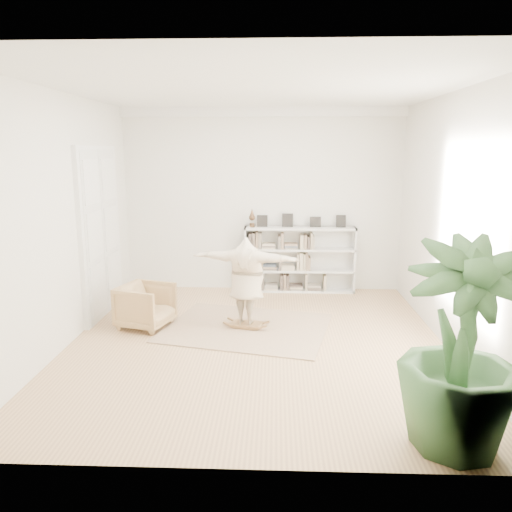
{
  "coord_description": "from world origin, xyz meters",
  "views": [
    {
      "loc": [
        0.26,
        -6.94,
        2.78
      ],
      "look_at": [
        -0.03,
        0.4,
        1.23
      ],
      "focal_mm": 35.0,
      "sensor_mm": 36.0,
      "label": 1
    }
  ],
  "objects": [
    {
      "name": "floor",
      "position": [
        0.0,
        0.0,
        0.0
      ],
      "size": [
        6.0,
        6.0,
        0.0
      ],
      "primitive_type": "plane",
      "color": "#A17953",
      "rests_on": "ground"
    },
    {
      "name": "room_shell",
      "position": [
        0.0,
        2.94,
        3.51
      ],
      "size": [
        6.0,
        6.0,
        6.0
      ],
      "color": "silver",
      "rests_on": "floor"
    },
    {
      "name": "doors",
      "position": [
        -2.7,
        1.3,
        1.4
      ],
      "size": [
        0.09,
        1.78,
        2.92
      ],
      "color": "white",
      "rests_on": "floor"
    },
    {
      "name": "bookshelf",
      "position": [
        0.74,
        2.82,
        0.64
      ],
      "size": [
        2.2,
        0.35,
        1.64
      ],
      "color": "silver",
      "rests_on": "floor"
    },
    {
      "name": "armchair",
      "position": [
        -1.8,
        0.62,
        0.35
      ],
      "size": [
        0.96,
        0.95,
        0.7
      ],
      "primitive_type": "imported",
      "rotation": [
        0.0,
        0.0,
        1.27
      ],
      "color": "tan",
      "rests_on": "floor"
    },
    {
      "name": "rug",
      "position": [
        -0.19,
        0.6,
        0.01
      ],
      "size": [
        2.89,
        2.51,
        0.02
      ],
      "primitive_type": "cube",
      "rotation": [
        0.0,
        0.0,
        -0.23
      ],
      "color": "tan",
      "rests_on": "floor"
    },
    {
      "name": "rocker_board",
      "position": [
        -0.19,
        0.6,
        0.07
      ],
      "size": [
        0.54,
        0.4,
        0.1
      ],
      "rotation": [
        0.0,
        0.0,
        -0.23
      ],
      "color": "brown",
      "rests_on": "rug"
    },
    {
      "name": "person",
      "position": [
        -0.19,
        0.6,
        0.82
      ],
      "size": [
        1.77,
        0.84,
        1.39
      ],
      "primitive_type": "imported",
      "rotation": [
        0.0,
        0.0,
        2.91
      ],
      "color": "beige",
      "rests_on": "rocker_board"
    },
    {
      "name": "houseplant",
      "position": [
        1.99,
        -2.55,
        1.01
      ],
      "size": [
        1.21,
        1.21,
        2.02
      ],
      "primitive_type": "imported",
      "rotation": [
        0.0,
        0.0,
        -0.08
      ],
      "color": "#2E542A",
      "rests_on": "floor"
    }
  ]
}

